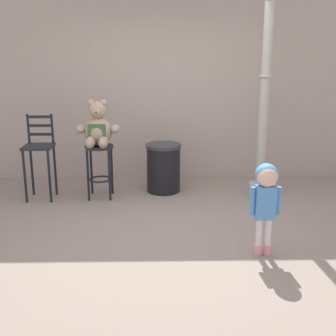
{
  "coord_description": "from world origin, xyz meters",
  "views": [
    {
      "loc": [
        -0.06,
        -4.32,
        1.88
      ],
      "look_at": [
        0.03,
        0.39,
        0.61
      ],
      "focal_mm": 45.37,
      "sensor_mm": 36.0,
      "label": 1
    }
  ],
  "objects_px": {
    "teddy_bear": "(98,129)",
    "trash_bin": "(163,168)",
    "bar_chair_empty": "(39,151)",
    "lamppost": "(263,116)",
    "bar_stool_with_teddy": "(100,160)",
    "child_walking": "(266,190)"
  },
  "relations": [
    {
      "from": "teddy_bear",
      "to": "trash_bin",
      "type": "bearing_deg",
      "value": 17.72
    },
    {
      "from": "lamppost",
      "to": "bar_chair_empty",
      "type": "xyz_separation_m",
      "value": [
        -2.94,
        -0.02,
        -0.45
      ]
    },
    {
      "from": "child_walking",
      "to": "teddy_bear",
      "type": "bearing_deg",
      "value": 4.41
    },
    {
      "from": "child_walking",
      "to": "lamppost",
      "type": "xyz_separation_m",
      "value": [
        0.37,
        1.76,
        0.44
      ]
    },
    {
      "from": "teddy_bear",
      "to": "trash_bin",
      "type": "distance_m",
      "value": 1.07
    },
    {
      "from": "trash_bin",
      "to": "lamppost",
      "type": "height_order",
      "value": "lamppost"
    },
    {
      "from": "bar_chair_empty",
      "to": "trash_bin",
      "type": "bearing_deg",
      "value": 8.83
    },
    {
      "from": "bar_stool_with_teddy",
      "to": "bar_chair_empty",
      "type": "relative_size",
      "value": 0.64
    },
    {
      "from": "teddy_bear",
      "to": "bar_chair_empty",
      "type": "height_order",
      "value": "teddy_bear"
    },
    {
      "from": "lamppost",
      "to": "trash_bin",
      "type": "bearing_deg",
      "value": 169.85
    },
    {
      "from": "bar_stool_with_teddy",
      "to": "child_walking",
      "type": "xyz_separation_m",
      "value": [
        1.79,
        -1.75,
        0.15
      ]
    },
    {
      "from": "teddy_bear",
      "to": "bar_chair_empty",
      "type": "bearing_deg",
      "value": 178.72
    },
    {
      "from": "teddy_bear",
      "to": "lamppost",
      "type": "height_order",
      "value": "lamppost"
    },
    {
      "from": "trash_bin",
      "to": "lamppost",
      "type": "distance_m",
      "value": 1.52
    },
    {
      "from": "bar_stool_with_teddy",
      "to": "lamppost",
      "type": "distance_m",
      "value": 2.23
    },
    {
      "from": "child_walking",
      "to": "bar_chair_empty",
      "type": "bearing_deg",
      "value": 14.28
    },
    {
      "from": "trash_bin",
      "to": "bar_chair_empty",
      "type": "height_order",
      "value": "bar_chair_empty"
    },
    {
      "from": "child_walking",
      "to": "bar_chair_empty",
      "type": "xyz_separation_m",
      "value": [
        -2.57,
        1.74,
        -0.02
      ]
    },
    {
      "from": "bar_chair_empty",
      "to": "teddy_bear",
      "type": "bearing_deg",
      "value": -1.28
    },
    {
      "from": "trash_bin",
      "to": "bar_chair_empty",
      "type": "distance_m",
      "value": 1.68
    },
    {
      "from": "bar_stool_with_teddy",
      "to": "teddy_bear",
      "type": "xyz_separation_m",
      "value": [
        0.0,
        -0.03,
        0.43
      ]
    },
    {
      "from": "child_walking",
      "to": "bar_chair_empty",
      "type": "height_order",
      "value": "bar_chair_empty"
    }
  ]
}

